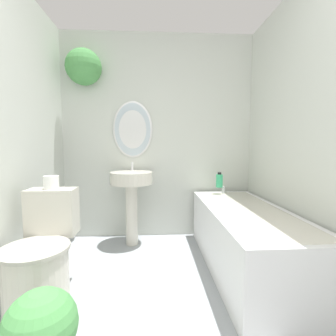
{
  "coord_description": "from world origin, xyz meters",
  "views": [
    {
      "loc": [
        -0.05,
        -0.46,
        1.1
      ],
      "look_at": [
        0.06,
        1.52,
        0.91
      ],
      "focal_mm": 26.0,
      "sensor_mm": 36.0,
      "label": 1
    }
  ],
  "objects": [
    {
      "name": "potted_plant",
      "position": [
        -0.57,
        0.59,
        0.24
      ],
      "size": [
        0.33,
        0.33,
        0.45
      ],
      "color": "#9E6042",
      "rests_on": "ground_plane"
    },
    {
      "name": "pedestal_sink",
      "position": [
        -0.3,
        2.19,
        0.62
      ],
      "size": [
        0.46,
        0.46,
        0.91
      ],
      "color": "beige",
      "rests_on": "ground_plane"
    },
    {
      "name": "wall_back",
      "position": [
        -0.13,
        2.46,
        1.32
      ],
      "size": [
        2.35,
        0.39,
        2.4
      ],
      "color": "silver",
      "rests_on": "ground_plane"
    },
    {
      "name": "shampoo_bottle",
      "position": [
        0.69,
        2.25,
        0.7
      ],
      "size": [
        0.08,
        0.08,
        0.17
      ],
      "color": "#38B275",
      "rests_on": "bathtub"
    },
    {
      "name": "bathtub",
      "position": [
        0.76,
        1.58,
        0.29
      ],
      "size": [
        0.66,
        1.65,
        0.62
      ],
      "color": "silver",
      "rests_on": "ground_plane"
    },
    {
      "name": "wall_right",
      "position": [
        1.14,
        1.23,
        1.2
      ],
      "size": [
        0.06,
        2.58,
        2.4
      ],
      "color": "silver",
      "rests_on": "ground_plane"
    },
    {
      "name": "toilet_paper_roll",
      "position": [
        -0.84,
        1.42,
        0.82
      ],
      "size": [
        0.11,
        0.11,
        0.1
      ],
      "color": "white",
      "rests_on": "toilet"
    },
    {
      "name": "toilet",
      "position": [
        -0.84,
        1.19,
        0.31
      ],
      "size": [
        0.44,
        0.61,
        0.77
      ],
      "color": "beige",
      "rests_on": "ground_plane"
    }
  ]
}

